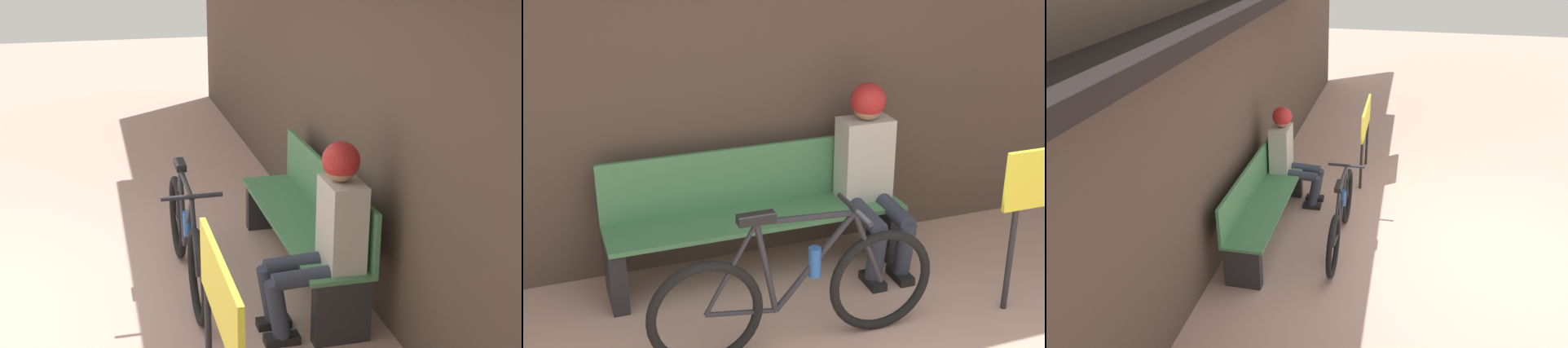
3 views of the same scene
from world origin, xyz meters
TOP-DOWN VIEW (x-y plane):
  - storefront_wall at (0.00, 2.59)m, footprint 12.00×0.56m
  - park_bench_near at (-0.07, 2.26)m, footprint 1.94×0.42m
  - bicycle at (-0.11, 1.40)m, footprint 1.66×0.40m
  - person_seated at (0.69, 2.15)m, footprint 0.34×0.62m

SIDE VIEW (x-z plane):
  - bicycle at x=-0.11m, z-range -0.08..0.78m
  - park_bench_near at x=-0.07m, z-range -0.01..0.83m
  - person_seated at x=0.69m, z-range 0.09..1.33m
  - storefront_wall at x=0.00m, z-range 0.06..3.26m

